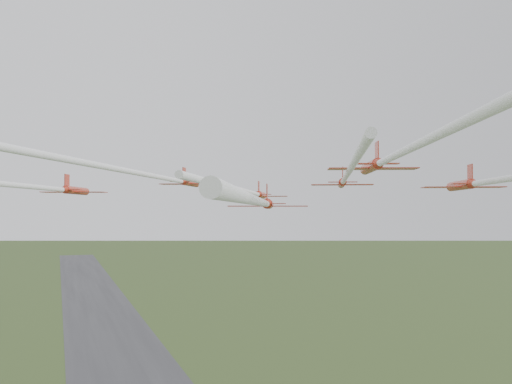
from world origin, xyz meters
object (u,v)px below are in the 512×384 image
object	(u,v)px
jet_row3_left	(20,185)
jet_row3_mid	(264,203)
jet_lead	(250,192)
jet_row2_left	(161,177)
jet_row2_right	(345,178)
jet_row3_right	(509,178)
jet_row4_right	(399,153)

from	to	relation	value
jet_row3_left	jet_row3_mid	distance (m)	24.68
jet_lead	jet_row3_left	distance (m)	36.26
jet_row2_left	jet_row3_left	xyz separation A→B (m)	(-16.01, -10.55, -1.68)
jet_row2_right	jet_row3_right	world-z (taller)	jet_row2_right
jet_row2_left	jet_row4_right	world-z (taller)	jet_row4_right
jet_row2_left	jet_row3_right	world-z (taller)	jet_row2_left
jet_row2_left	jet_row2_right	bearing A→B (deg)	0.44
jet_row2_left	jet_row3_left	size ratio (longest dim) A/B	0.94
jet_row2_left	jet_row3_mid	world-z (taller)	jet_row2_left
jet_row2_left	jet_row3_right	xyz separation A→B (m)	(25.75, -31.86, -1.31)
jet_lead	jet_row4_right	world-z (taller)	jet_row4_right
jet_row2_left	jet_row3_mid	size ratio (longest dim) A/B	0.97
jet_row3_mid	jet_row3_right	bearing A→B (deg)	-8.15
jet_row2_left	jet_row4_right	distance (m)	37.63
jet_row3_left	jet_row4_right	bearing A→B (deg)	-21.77
jet_row3_left	jet_row3_right	size ratio (longest dim) A/B	1.02
jet_row2_right	jet_row3_right	bearing A→B (deg)	-51.09
jet_lead	jet_row3_left	size ratio (longest dim) A/B	1.07
jet_row4_right	jet_row2_left	bearing A→B (deg)	130.34
jet_row3_left	jet_row3_mid	size ratio (longest dim) A/B	1.03
jet_row3_left	jet_row4_right	xyz separation A→B (m)	(27.79, -25.19, 1.79)
jet_row3_left	jet_row2_left	bearing A→B (deg)	53.80
jet_row2_left	jet_row2_right	size ratio (longest dim) A/B	0.95
jet_row4_right	jet_row3_right	bearing A→B (deg)	37.62
jet_row2_left	jet_row3_left	distance (m)	19.25
jet_row2_right	jet_row3_right	xyz separation A→B (m)	(4.82, -21.66, -1.12)
jet_row3_right	jet_row4_right	distance (m)	14.57
jet_lead	jet_row3_mid	world-z (taller)	jet_lead
jet_lead	jet_row2_right	world-z (taller)	jet_row2_right
jet_lead	jet_row3_left	world-z (taller)	jet_lead
jet_row3_mid	jet_row3_left	bearing A→B (deg)	178.00
jet_row3_mid	jet_row3_right	distance (m)	22.44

